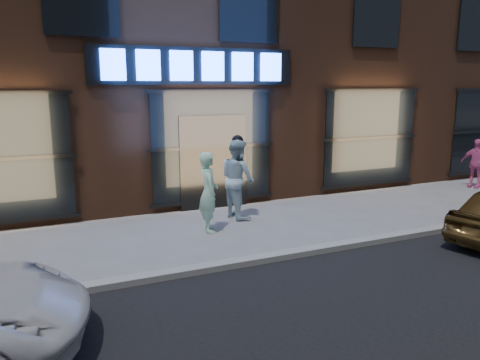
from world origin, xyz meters
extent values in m
plane|color=slate|center=(0.00, 0.00, 0.00)|extent=(90.00, 90.00, 0.00)
cube|color=gray|center=(0.00, 0.00, 0.06)|extent=(60.00, 0.25, 0.12)
cube|color=#54301E|center=(0.00, 8.00, 5.00)|extent=(30.00, 8.00, 10.00)
cube|color=black|center=(-0.40, 3.95, 3.60)|extent=(5.20, 0.06, 0.90)
cube|color=black|center=(0.00, 3.92, 1.20)|extent=(1.80, 0.10, 2.40)
cube|color=#FFBF72|center=(0.00, 3.98, 1.60)|extent=(3.00, 0.04, 2.60)
cube|color=black|center=(0.00, 3.94, 1.60)|extent=(3.20, 0.06, 2.80)
cube|color=#FFBF72|center=(5.00, 3.98, 1.60)|extent=(3.00, 0.04, 2.60)
cube|color=black|center=(5.00, 3.94, 1.60)|extent=(3.20, 0.06, 2.80)
cube|color=black|center=(1.00, 3.94, 5.00)|extent=(1.60, 0.06, 1.60)
cube|color=black|center=(5.00, 3.94, 5.00)|extent=(1.60, 0.06, 1.60)
cube|color=black|center=(9.00, 3.94, 5.00)|extent=(1.60, 0.06, 1.60)
cube|color=#2659FF|center=(-2.40, 3.88, 3.60)|extent=(0.55, 0.12, 0.70)
cube|color=#2659FF|center=(-1.60, 3.88, 3.60)|extent=(0.55, 0.12, 0.70)
cube|color=#2659FF|center=(-0.80, 3.88, 3.60)|extent=(0.55, 0.12, 0.70)
cube|color=#2659FF|center=(0.00, 3.88, 3.60)|extent=(0.55, 0.12, 0.70)
cube|color=#2659FF|center=(0.80, 3.88, 3.60)|extent=(0.55, 0.12, 0.70)
cube|color=#2659FF|center=(1.60, 3.88, 3.60)|extent=(0.55, 0.12, 0.70)
imported|color=#C0FCDC|center=(-0.80, 2.12, 0.88)|extent=(0.51, 0.70, 1.75)
imported|color=silver|center=(0.22, 2.88, 0.95)|extent=(0.86, 1.03, 1.91)
imported|color=pink|center=(8.31, 2.92, 0.76)|extent=(0.66, 0.97, 1.52)
camera|label=1|loc=(-4.17, -7.17, 3.18)|focal=35.00mm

